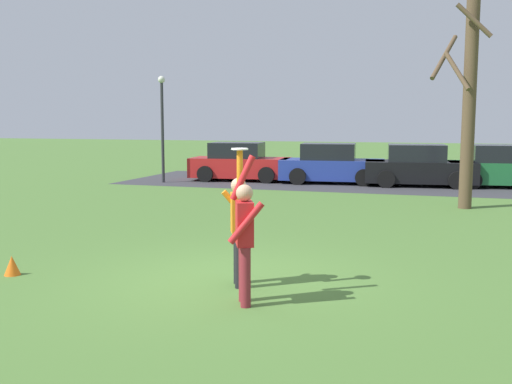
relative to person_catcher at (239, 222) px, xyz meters
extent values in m
plane|color=#4C7533|center=(-0.24, 0.25, -0.98)|extent=(120.00, 120.00, 0.00)
cylinder|color=black|center=(-0.05, 0.12, -0.57)|extent=(0.14, 0.14, 0.82)
cylinder|color=black|center=(0.05, -0.12, -0.57)|extent=(0.14, 0.14, 0.82)
cube|color=orange|center=(0.00, 0.00, 0.14)|extent=(0.35, 0.42, 0.60)
sphere|color=tan|center=(0.00, 0.00, 0.55)|extent=(0.23, 0.23, 0.23)
cylinder|color=orange|center=(-0.09, 0.21, 0.19)|extent=(0.46, 0.27, 0.58)
cylinder|color=orange|center=(0.09, -0.21, 0.77)|extent=(0.09, 0.09, 0.66)
cylinder|color=maroon|center=(0.42, -0.94, -0.57)|extent=(0.14, 0.14, 0.82)
cylinder|color=maroon|center=(0.32, -0.71, -0.57)|extent=(0.14, 0.14, 0.82)
cube|color=red|center=(0.37, -0.82, 0.14)|extent=(0.35, 0.42, 0.60)
sphere|color=tan|center=(0.37, -0.82, 0.55)|extent=(0.23, 0.23, 0.23)
cylinder|color=red|center=(0.46, -1.03, 0.19)|extent=(0.46, 0.27, 0.58)
cylinder|color=red|center=(0.28, -0.62, 0.74)|extent=(0.34, 0.21, 0.65)
cylinder|color=white|center=(0.09, -0.21, 1.11)|extent=(0.25, 0.25, 0.02)
cube|color=red|center=(-5.10, 14.86, -0.43)|extent=(4.26, 2.22, 0.80)
cube|color=black|center=(-5.25, 14.85, 0.29)|extent=(2.26, 1.85, 0.64)
cylinder|color=black|center=(-3.93, 15.90, -0.65)|extent=(0.68, 0.29, 0.66)
cylinder|color=black|center=(-3.74, 14.09, -0.65)|extent=(0.68, 0.29, 0.66)
cylinder|color=black|center=(-6.45, 15.64, -0.65)|extent=(0.68, 0.29, 0.66)
cylinder|color=black|center=(-6.27, 13.83, -0.65)|extent=(0.68, 0.29, 0.66)
cube|color=#233893|center=(-1.25, 14.98, -0.43)|extent=(4.26, 2.22, 0.80)
cube|color=black|center=(-1.40, 14.97, 0.29)|extent=(2.26, 1.85, 0.64)
cylinder|color=black|center=(-0.08, 16.02, -0.65)|extent=(0.68, 0.29, 0.66)
cylinder|color=black|center=(0.11, 14.21, -0.65)|extent=(0.68, 0.29, 0.66)
cylinder|color=black|center=(-2.61, 15.76, -0.65)|extent=(0.68, 0.29, 0.66)
cylinder|color=black|center=(-2.42, 13.94, -0.65)|extent=(0.68, 0.29, 0.66)
cube|color=black|center=(2.14, 14.97, -0.43)|extent=(4.26, 2.22, 0.80)
cube|color=black|center=(1.99, 14.96, 0.29)|extent=(2.26, 1.85, 0.64)
cylinder|color=black|center=(3.31, 16.01, -0.65)|extent=(0.68, 0.29, 0.66)
cylinder|color=black|center=(3.50, 14.20, -0.65)|extent=(0.68, 0.29, 0.66)
cylinder|color=black|center=(0.78, 15.75, -0.65)|extent=(0.68, 0.29, 0.66)
cylinder|color=black|center=(0.97, 13.93, -0.65)|extent=(0.68, 0.29, 0.66)
cube|color=#1E6633|center=(5.20, 15.49, -0.43)|extent=(4.26, 2.22, 0.80)
cube|color=black|center=(5.05, 15.48, 0.29)|extent=(2.26, 1.85, 0.64)
cylinder|color=black|center=(3.84, 16.27, -0.65)|extent=(0.68, 0.29, 0.66)
cylinder|color=black|center=(4.03, 14.46, -0.65)|extent=(0.68, 0.29, 0.66)
cube|color=#38383D|center=(0.22, 15.16, -0.98)|extent=(19.75, 6.40, 0.01)
cylinder|color=brown|center=(3.59, 9.40, 2.07)|extent=(0.37, 0.37, 6.10)
cylinder|color=brown|center=(3.60, 8.96, 4.19)|extent=(0.99, 0.16, 0.97)
cylinder|color=brown|center=(2.87, 9.70, 3.33)|extent=(0.74, 1.57, 1.40)
cylinder|color=brown|center=(3.22, 9.10, 2.87)|extent=(0.76, 0.89, 1.14)
cylinder|color=#2D2D33|center=(-7.82, 13.16, 1.02)|extent=(0.12, 0.12, 4.00)
sphere|color=silver|center=(-7.82, 13.16, 3.14)|extent=(0.28, 0.28, 0.28)
cone|color=orange|center=(-3.72, -0.54, -0.82)|extent=(0.26, 0.26, 0.32)
camera|label=1|loc=(2.85, -8.18, 1.52)|focal=40.96mm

